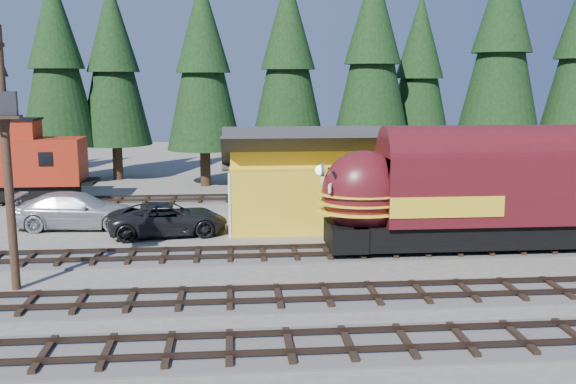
{
  "coord_description": "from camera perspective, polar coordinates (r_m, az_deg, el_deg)",
  "views": [
    {
      "loc": [
        -5.83,
        -24.7,
        8.04
      ],
      "look_at": [
        -3.31,
        4.0,
        2.98
      ],
      "focal_mm": 40.0,
      "sensor_mm": 36.0,
      "label": 1
    }
  ],
  "objects": [
    {
      "name": "locomotive",
      "position": [
        31.54,
        17.26,
        -0.36
      ],
      "size": [
        16.67,
        3.31,
        4.53
      ],
      "color": "black",
      "rests_on": "ground"
    },
    {
      "name": "pickup_truck_a",
      "position": [
        34.15,
        -10.62,
        -2.36
      ],
      "size": [
        6.54,
        3.8,
        1.71
      ],
      "primitive_type": "imported",
      "rotation": [
        0.0,
        0.0,
        1.73
      ],
      "color": "black",
      "rests_on": "ground"
    },
    {
      "name": "conifer_backdrop",
      "position": [
        51.3,
        12.11,
        11.83
      ],
      "size": [
        79.18,
        23.6,
        16.28
      ],
      "color": "black",
      "rests_on": "ground"
    },
    {
      "name": "pickup_truck_b",
      "position": [
        36.95,
        -18.26,
        -1.57
      ],
      "size": [
        6.82,
        2.92,
        1.96
      ],
      "primitive_type": "imported",
      "rotation": [
        0.0,
        0.0,
        1.54
      ],
      "color": "#AEB1B6",
      "rests_on": "ground"
    },
    {
      "name": "utility_pole",
      "position": [
        26.23,
        -23.75,
        4.04
      ],
      "size": [
        1.43,
        2.43,
        10.01
      ],
      "rotation": [
        0.0,
        0.0,
        0.19
      ],
      "color": "black",
      "rests_on": "ground"
    },
    {
      "name": "track_siding",
      "position": [
        33.73,
        23.23,
        -4.55
      ],
      "size": [
        68.0,
        3.2,
        0.33
      ],
      "color": "#4C4947",
      "rests_on": "ground"
    },
    {
      "name": "depot",
      "position": [
        36.04,
        4.35,
        1.83
      ],
      "size": [
        12.8,
        7.0,
        5.3
      ],
      "color": "gold",
      "rests_on": "ground"
    },
    {
      "name": "track_spur",
      "position": [
        43.64,
        -10.41,
        -0.75
      ],
      "size": [
        32.0,
        3.2,
        0.33
      ],
      "color": "#4C4947",
      "rests_on": "ground"
    },
    {
      "name": "caboose",
      "position": [
        45.46,
        -23.76,
        2.19
      ],
      "size": [
        9.92,
        2.88,
        5.16
      ],
      "color": "black",
      "rests_on": "ground"
    },
    {
      "name": "ground",
      "position": [
        26.62,
        7.95,
        -7.72
      ],
      "size": [
        120.0,
        120.0,
        0.0
      ],
      "primitive_type": "plane",
      "color": "#6B665B",
      "rests_on": "ground"
    }
  ]
}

